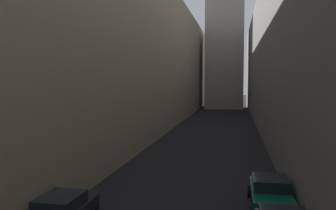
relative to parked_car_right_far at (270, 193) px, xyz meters
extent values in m
plane|color=black|center=(-4.40, 25.17, -0.76)|extent=(264.00, 264.00, 0.00)
cube|color=gray|center=(-15.13, 27.17, 8.62)|extent=(10.45, 108.00, 18.76)
cube|color=slate|center=(8.59, 27.17, 8.43)|extent=(14.97, 108.00, 18.37)
cube|color=black|center=(-8.80, -4.49, 0.49)|extent=(1.58, 2.04, 0.55)
cylinder|color=black|center=(-9.66, -2.99, -0.45)|extent=(0.22, 0.61, 0.61)
cube|color=#05472D|center=(0.00, -0.04, -0.13)|extent=(1.84, 4.50, 0.65)
cube|color=black|center=(0.00, 0.12, 0.46)|extent=(1.70, 2.01, 0.53)
cylinder|color=black|center=(-0.92, 1.49, -0.45)|extent=(0.22, 0.61, 0.61)
cylinder|color=black|center=(0.92, 1.49, -0.45)|extent=(0.22, 0.61, 0.61)
camera|label=1|loc=(-1.73, -17.81, 5.43)|focal=38.13mm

